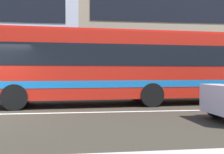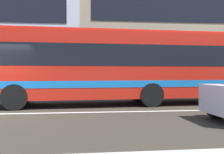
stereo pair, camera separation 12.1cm
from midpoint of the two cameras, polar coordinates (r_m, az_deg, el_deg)
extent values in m
cube|color=tan|center=(27.08, 17.36, 9.87)|extent=(21.98, 10.02, 11.23)
cube|color=black|center=(22.82, 22.64, 13.81)|extent=(20.22, 0.04, 2.25)
cube|color=red|center=(11.70, 3.98, 2.47)|extent=(11.62, 3.22, 2.77)
cube|color=black|center=(11.72, 3.98, 4.50)|extent=(10.93, 3.20, 0.89)
cube|color=#166EBA|center=(11.71, 3.97, -1.26)|extent=(11.39, 3.23, 0.28)
cube|color=red|center=(11.82, 3.99, 9.49)|extent=(11.13, 2.79, 0.12)
cylinder|color=black|center=(10.41, -20.65, -4.24)|extent=(1.01, 0.34, 1.00)
cylinder|color=black|center=(12.73, -18.65, -3.27)|extent=(1.01, 0.34, 1.00)
cylinder|color=black|center=(10.81, 9.14, -3.99)|extent=(1.01, 0.34, 1.00)
cylinder|color=black|center=(13.05, 5.77, -3.11)|extent=(1.01, 0.34, 1.00)
cylinder|color=black|center=(14.66, 21.15, -2.72)|extent=(1.01, 0.34, 1.00)
cylinder|color=black|center=(8.82, 22.59, -6.37)|extent=(0.65, 0.24, 0.64)
camera|label=1|loc=(0.06, -89.70, 0.01)|focal=40.92mm
camera|label=2|loc=(0.06, 90.30, -0.01)|focal=40.92mm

